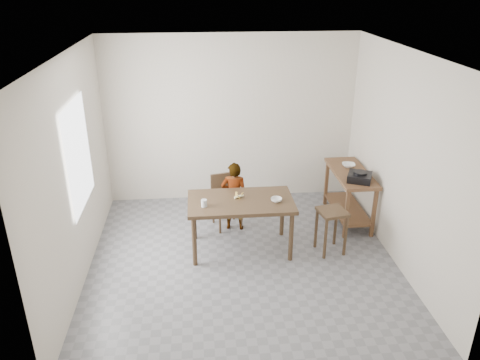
{
  "coord_description": "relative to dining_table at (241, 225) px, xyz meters",
  "views": [
    {
      "loc": [
        -0.53,
        -5.22,
        3.51
      ],
      "look_at": [
        0.0,
        0.4,
        1.0
      ],
      "focal_mm": 35.0,
      "sensor_mm": 36.0,
      "label": 1
    }
  ],
  "objects": [
    {
      "name": "window_pane",
      "position": [
        -1.97,
        -0.1,
        1.12
      ],
      "size": [
        0.02,
        1.1,
        1.3
      ],
      "primitive_type": "cube",
      "color": "white",
      "rests_on": "wall_left"
    },
    {
      "name": "dining_chair",
      "position": [
        -0.14,
        0.66,
        0.02
      ],
      "size": [
        0.47,
        0.47,
        0.8
      ],
      "primitive_type": null,
      "rotation": [
        0.0,
        0.0,
        0.25
      ],
      "color": "#422F1D",
      "rests_on": "floor"
    },
    {
      "name": "stool",
      "position": [
        1.21,
        -0.17,
        -0.06
      ],
      "size": [
        0.41,
        0.41,
        0.63
      ],
      "primitive_type": null,
      "rotation": [
        0.0,
        0.0,
        0.18
      ],
      "color": "#422F1D",
      "rests_on": "floor"
    },
    {
      "name": "banana",
      "position": [
        -0.02,
        0.07,
        0.4
      ],
      "size": [
        0.18,
        0.15,
        0.05
      ],
      "primitive_type": null,
      "rotation": [
        0.0,
        0.0,
        0.37
      ],
      "color": "#FDF053",
      "rests_on": "dining_table"
    },
    {
      "name": "serving_bowl",
      "position": [
        1.74,
        0.89,
        0.45
      ],
      "size": [
        0.23,
        0.23,
        0.05
      ],
      "primitive_type": "imported",
      "rotation": [
        0.0,
        0.0,
        -0.2
      ],
      "color": "white",
      "rests_on": "prep_counter"
    },
    {
      "name": "wall_back",
      "position": [
        0.0,
        1.72,
        0.98
      ],
      "size": [
        4.0,
        0.04,
        2.7
      ],
      "primitive_type": "cube",
      "color": "beige",
      "rests_on": "ground"
    },
    {
      "name": "gas_burner",
      "position": [
        1.73,
        0.37,
        0.48
      ],
      "size": [
        0.43,
        0.43,
        0.11
      ],
      "primitive_type": "cube",
      "rotation": [
        0.0,
        0.0,
        -0.43
      ],
      "color": "black",
      "rests_on": "prep_counter"
    },
    {
      "name": "child",
      "position": [
        -0.04,
        0.59,
        0.15
      ],
      "size": [
        0.42,
        0.31,
        1.05
      ],
      "primitive_type": "imported",
      "rotation": [
        0.0,
        0.0,
        2.98
      ],
      "color": "white",
      "rests_on": "floor"
    },
    {
      "name": "prep_counter",
      "position": [
        1.72,
        0.7,
        0.03
      ],
      "size": [
        0.5,
        1.2,
        0.8
      ],
      "primitive_type": null,
      "color": "brown",
      "rests_on": "floor"
    },
    {
      "name": "wall_right",
      "position": [
        2.02,
        -0.3,
        0.98
      ],
      "size": [
        0.04,
        4.0,
        2.7
      ],
      "primitive_type": "cube",
      "color": "beige",
      "rests_on": "ground"
    },
    {
      "name": "dining_table",
      "position": [
        0.0,
        0.0,
        0.0
      ],
      "size": [
        1.4,
        0.8,
        0.75
      ],
      "primitive_type": null,
      "color": "#422F1D",
      "rests_on": "floor"
    },
    {
      "name": "wall_left",
      "position": [
        -2.02,
        -0.3,
        0.98
      ],
      "size": [
        0.04,
        4.0,
        2.7
      ],
      "primitive_type": "cube",
      "color": "beige",
      "rests_on": "ground"
    },
    {
      "name": "wall_front",
      "position": [
        0.0,
        -2.32,
        0.98
      ],
      "size": [
        4.0,
        0.04,
        2.7
      ],
      "primitive_type": "cube",
      "color": "beige",
      "rests_on": "ground"
    },
    {
      "name": "floor",
      "position": [
        0.0,
        -0.3,
        -0.4
      ],
      "size": [
        4.0,
        4.0,
        0.04
      ],
      "primitive_type": "cube",
      "color": "slate",
      "rests_on": "ground"
    },
    {
      "name": "glass_tumbler",
      "position": [
        -0.49,
        -0.13,
        0.42
      ],
      "size": [
        0.09,
        0.09,
        0.1
      ],
      "primitive_type": "cylinder",
      "rotation": [
        0.0,
        0.0,
        0.24
      ],
      "color": "silver",
      "rests_on": "dining_table"
    },
    {
      "name": "ceiling",
      "position": [
        0.0,
        -0.3,
        2.35
      ],
      "size": [
        4.0,
        4.0,
        0.04
      ],
      "primitive_type": "cube",
      "color": "white",
      "rests_on": "wall_back"
    },
    {
      "name": "small_bowl",
      "position": [
        0.46,
        -0.08,
        0.4
      ],
      "size": [
        0.16,
        0.16,
        0.05
      ],
      "primitive_type": "imported",
      "rotation": [
        0.0,
        0.0,
        -0.08
      ],
      "color": "white",
      "rests_on": "dining_table"
    }
  ]
}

